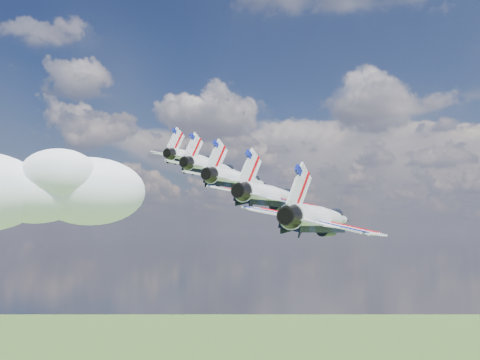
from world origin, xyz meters
The scene contains 6 objects.
cloud_left centered at (-105.10, 71.00, 164.90)m, with size 51.42×40.40×20.20m, color white.
jet_0 centered at (-20.58, 33.74, 164.36)m, with size 11.53×17.07×5.10m, color silver, non-canonical shape.
jet_1 centered at (-12.62, 26.26, 161.59)m, with size 11.53×17.07×5.10m, color white, non-canonical shape.
jet_2 centered at (-4.66, 18.77, 158.83)m, with size 11.53×17.07×5.10m, color white, non-canonical shape.
jet_3 centered at (3.30, 11.29, 156.06)m, with size 11.53×17.07×5.10m, color white, non-canonical shape.
jet_4 centered at (11.26, 3.81, 153.30)m, with size 11.53×17.07×5.10m, color silver, non-canonical shape.
Camera 1 is at (26.49, -42.70, 151.99)m, focal length 40.00 mm.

